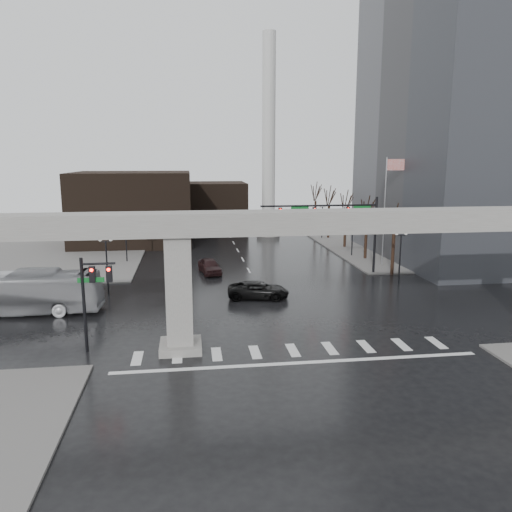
# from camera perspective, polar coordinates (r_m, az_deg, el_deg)

# --- Properties ---
(ground) EXTENTS (160.00, 160.00, 0.00)m
(ground) POSITION_cam_1_polar(r_m,az_deg,el_deg) (32.97, 3.86, -10.05)
(ground) COLOR black
(ground) RESTS_ON ground
(sidewalk_ne) EXTENTS (28.00, 36.00, 0.15)m
(sidewalk_ne) POSITION_cam_1_polar(r_m,az_deg,el_deg) (74.51, 18.06, 1.45)
(sidewalk_ne) COLOR #605D5B
(sidewalk_ne) RESTS_ON ground
(sidewalk_nw) EXTENTS (28.00, 36.00, 0.15)m
(sidewalk_nw) POSITION_cam_1_polar(r_m,az_deg,el_deg) (69.97, -23.98, 0.43)
(sidewalk_nw) COLOR #605D5B
(sidewalk_nw) RESTS_ON ground
(elevated_guideway) EXTENTS (48.00, 2.60, 8.70)m
(elevated_guideway) POSITION_cam_1_polar(r_m,az_deg,el_deg) (31.43, 6.28, 1.88)
(elevated_guideway) COLOR #999690
(elevated_guideway) RESTS_ON ground
(office_tower) EXTENTS (22.00, 26.00, 42.00)m
(office_tower) POSITION_cam_1_polar(r_m,az_deg,el_deg) (66.38, 24.75, 18.04)
(office_tower) COLOR slate
(office_tower) RESTS_ON ground
(building_far_left) EXTENTS (16.00, 14.00, 10.00)m
(building_far_left) POSITION_cam_1_polar(r_m,az_deg,el_deg) (72.83, -13.85, 5.37)
(building_far_left) COLOR black
(building_far_left) RESTS_ON ground
(building_far_mid) EXTENTS (10.00, 10.00, 8.00)m
(building_far_mid) POSITION_cam_1_polar(r_m,az_deg,el_deg) (82.58, -4.76, 5.60)
(building_far_mid) COLOR black
(building_far_mid) RESTS_ON ground
(smokestack) EXTENTS (3.60, 3.60, 30.00)m
(smokestack) POSITION_cam_1_polar(r_m,az_deg,el_deg) (77.09, 1.46, 12.20)
(smokestack) COLOR beige
(smokestack) RESTS_ON ground
(signal_mast_arm) EXTENTS (12.12, 0.43, 8.00)m
(signal_mast_arm) POSITION_cam_1_polar(r_m,az_deg,el_deg) (51.59, 9.58, 4.22)
(signal_mast_arm) COLOR black
(signal_mast_arm) RESTS_ON ground
(signal_left_pole) EXTENTS (2.30, 0.30, 6.00)m
(signal_left_pole) POSITION_cam_1_polar(r_m,az_deg,el_deg) (32.13, -18.21, -3.54)
(signal_left_pole) COLOR black
(signal_left_pole) RESTS_ON ground
(flagpole_assembly) EXTENTS (2.06, 0.12, 12.00)m
(flagpole_assembly) POSITION_cam_1_polar(r_m,az_deg,el_deg) (56.56, 14.81, 6.33)
(flagpole_assembly) COLOR silver
(flagpole_assembly) RESTS_ON ground
(lamp_right_0) EXTENTS (1.22, 0.32, 5.11)m
(lamp_right_0) POSITION_cam_1_polar(r_m,az_deg,el_deg) (49.06, 16.18, 0.80)
(lamp_right_0) COLOR black
(lamp_right_0) RESTS_ON ground
(lamp_right_1) EXTENTS (1.22, 0.32, 5.11)m
(lamp_right_1) POSITION_cam_1_polar(r_m,az_deg,el_deg) (61.95, 10.98, 3.11)
(lamp_right_1) COLOR black
(lamp_right_1) RESTS_ON ground
(lamp_right_2) EXTENTS (1.22, 0.32, 5.11)m
(lamp_right_2) POSITION_cam_1_polar(r_m,az_deg,el_deg) (75.24, 7.58, 4.60)
(lamp_right_2) COLOR black
(lamp_right_2) RESTS_ON ground
(lamp_left_0) EXTENTS (1.22, 0.32, 5.11)m
(lamp_left_0) POSITION_cam_1_polar(r_m,az_deg,el_deg) (45.46, -16.72, -0.03)
(lamp_left_0) COLOR black
(lamp_left_0) RESTS_ON ground
(lamp_left_1) EXTENTS (1.22, 0.32, 5.11)m
(lamp_left_1) POSITION_cam_1_polar(r_m,az_deg,el_deg) (59.14, -14.68, 2.57)
(lamp_left_1) COLOR black
(lamp_left_1) RESTS_ON ground
(lamp_left_2) EXTENTS (1.22, 0.32, 5.11)m
(lamp_left_2) POSITION_cam_1_polar(r_m,az_deg,el_deg) (72.94, -13.40, 4.19)
(lamp_left_2) COLOR black
(lamp_left_2) RESTS_ON ground
(tree_right_0) EXTENTS (1.09, 1.58, 7.50)m
(tree_right_0) POSITION_cam_1_polar(r_m,az_deg,el_deg) (53.21, 15.43, 0.86)
(tree_right_0) COLOR black
(tree_right_0) RESTS_ON ground
(tree_right_1) EXTENTS (1.09, 1.61, 7.67)m
(tree_right_1) POSITION_cam_1_polar(r_m,az_deg,el_deg) (60.53, 12.48, 2.27)
(tree_right_1) COLOR black
(tree_right_1) RESTS_ON ground
(tree_right_2) EXTENTS (1.10, 1.63, 7.85)m
(tree_right_2) POSITION_cam_1_polar(r_m,az_deg,el_deg) (68.01, 10.18, 3.36)
(tree_right_2) COLOR black
(tree_right_2) RESTS_ON ground
(tree_right_3) EXTENTS (1.11, 1.66, 8.02)m
(tree_right_3) POSITION_cam_1_polar(r_m,az_deg,el_deg) (75.59, 8.32, 4.23)
(tree_right_3) COLOR black
(tree_right_3) RESTS_ON ground
(tree_right_4) EXTENTS (1.12, 1.69, 8.19)m
(tree_right_4) POSITION_cam_1_polar(r_m,az_deg,el_deg) (83.25, 6.81, 4.94)
(tree_right_4) COLOR black
(tree_right_4) RESTS_ON ground
(pickup_truck) EXTENTS (5.59, 3.28, 1.46)m
(pickup_truck) POSITION_cam_1_polar(r_m,az_deg,el_deg) (43.00, 0.27, -3.92)
(pickup_truck) COLOR black
(pickup_truck) RESTS_ON ground
(city_bus) EXTENTS (12.37, 3.37, 3.42)m
(city_bus) POSITION_cam_1_polar(r_m,az_deg,el_deg) (42.69, -25.40, -3.78)
(city_bus) COLOR #9C9DA1
(city_bus) RESTS_ON ground
(far_car) EXTENTS (2.64, 4.86, 1.57)m
(far_car) POSITION_cam_1_polar(r_m,az_deg,el_deg) (52.45, -5.32, -1.15)
(far_car) COLOR black
(far_car) RESTS_ON ground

